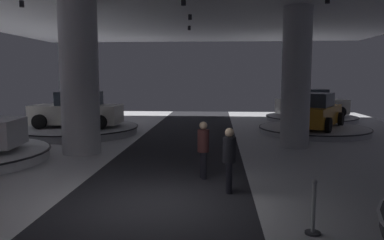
# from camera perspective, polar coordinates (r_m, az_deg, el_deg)

# --- Properties ---
(ground) EXTENTS (24.00, 44.00, 0.06)m
(ground) POSITION_cam_1_polar(r_m,az_deg,el_deg) (8.61, -5.55, -12.69)
(ground) COLOR silver
(column_left) EXTENTS (1.37, 1.37, 5.50)m
(column_left) POSITION_cam_1_polar(r_m,az_deg,el_deg) (14.33, -16.60, 6.09)
(column_left) COLOR silver
(column_left) RESTS_ON ground
(column_right) EXTENTS (1.12, 1.12, 5.50)m
(column_right) POSITION_cam_1_polar(r_m,az_deg,el_deg) (15.47, 15.44, 6.15)
(column_right) COLOR #ADADB2
(column_right) RESTS_ON ground
(display_platform_far_right) EXTENTS (5.40, 5.40, 0.29)m
(display_platform_far_right) POSITION_cam_1_polar(r_m,az_deg,el_deg) (19.79, 17.88, -1.40)
(display_platform_far_right) COLOR #B7B7BC
(display_platform_far_right) RESTS_ON ground
(display_car_far_right) EXTENTS (3.62, 4.55, 1.71)m
(display_car_far_right) POSITION_cam_1_polar(r_m,az_deg,el_deg) (19.66, 17.95, 1.16)
(display_car_far_right) COLOR #B77519
(display_car_far_right) RESTS_ON display_platform_far_right
(display_platform_deep_right) EXTENTS (5.67, 5.67, 0.29)m
(display_platform_deep_right) POSITION_cam_1_polar(r_m,az_deg,el_deg) (25.22, 17.52, 0.29)
(display_platform_deep_right) COLOR #B7B7BC
(display_platform_deep_right) RESTS_ON ground
(display_car_deep_right) EXTENTS (4.41, 2.69, 1.71)m
(display_car_deep_right) POSITION_cam_1_polar(r_m,az_deg,el_deg) (25.13, 17.52, 2.32)
(display_car_deep_right) COLOR silver
(display_car_deep_right) RESTS_ON display_platform_deep_right
(display_platform_far_left) EXTENTS (5.93, 5.93, 0.36)m
(display_platform_far_left) POSITION_cam_1_polar(r_m,az_deg,el_deg) (19.38, -16.89, -1.42)
(display_platform_far_left) COLOR #B7B7BC
(display_platform_far_left) RESTS_ON ground
(display_car_far_left) EXTENTS (4.25, 2.22, 1.71)m
(display_car_far_left) POSITION_cam_1_polar(r_m,az_deg,el_deg) (19.27, -16.90, 1.31)
(display_car_far_left) COLOR silver
(display_car_far_left) RESTS_ON display_platform_far_left
(visitor_walking_near) EXTENTS (0.32, 0.32, 1.59)m
(visitor_walking_near) POSITION_cam_1_polar(r_m,az_deg,el_deg) (9.18, 5.63, -5.43)
(visitor_walking_near) COLOR black
(visitor_walking_near) RESTS_ON ground
(visitor_walking_far) EXTENTS (0.32, 0.32, 1.59)m
(visitor_walking_far) POSITION_cam_1_polar(r_m,az_deg,el_deg) (10.40, 1.71, -3.97)
(visitor_walking_far) COLOR black
(visitor_walking_far) RESTS_ON ground
(stanchion_c) EXTENTS (0.28, 0.28, 1.01)m
(stanchion_c) POSITION_cam_1_polar(r_m,az_deg,el_deg) (7.28, 17.84, -13.36)
(stanchion_c) COLOR #333338
(stanchion_c) RESTS_ON ground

